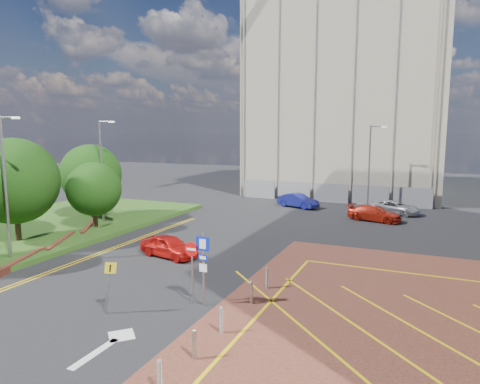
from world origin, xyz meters
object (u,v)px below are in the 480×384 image
Objects in this scene: lamp_left_far at (102,167)px; lamp_back at (370,164)px; tree_d at (91,175)px; car_red_left at (169,246)px; car_red_back at (374,213)px; tree_b at (15,181)px; sign_cluster at (199,261)px; warning_sign at (109,281)px; car_blue_back at (298,201)px; tree_c at (94,189)px; car_silver_back at (395,207)px; lamp_left_near at (6,182)px.

lamp_left_far is 24.46m from lamp_back.
tree_d reaches higher than car_red_left.
car_red_back is at bearing -78.56° from lamp_back.
tree_b is 7.10m from lamp_left_far.
lamp_back reaches higher than tree_b.
sign_cluster is 7.73m from car_red_left.
tree_b is 14.64m from warning_sign.
car_red_left is 0.92× the size of car_blue_back.
tree_b is 16.46m from sign_cluster.
tree_c is 25.86m from car_silver_back.
sign_cluster is 3.74m from warning_sign.
lamp_left_near is 9.72m from car_red_left.
car_blue_back reaches higher than car_red_left.
tree_b is 1.38× the size of tree_c.
tree_c is 15.81m from warning_sign.
lamp_back is 6.97m from car_red_back.
lamp_left_near is at bearing -78.69° from lamp_left_far.
car_blue_back reaches higher than car_silver_back.
lamp_back is 4.94m from car_silver_back.
car_silver_back is at bearing 33.70° from lamp_left_far.
lamp_left_far is 1.81× the size of car_red_back.
lamp_left_near is 1.81× the size of car_red_back.
car_red_back is at bearing 48.86° from lamp_left_near.
lamp_left_near is 1.94× the size of car_blue_back.
car_red_left is (10.64, 1.60, -3.59)m from tree_b.
tree_b is 5.49m from tree_c.
lamp_left_far is (-0.92, 2.00, 1.47)m from tree_c.
lamp_left_near reaches higher than warning_sign.
lamp_left_near is at bearing 161.32° from warning_sign.
sign_cluster is at bearing 179.26° from car_red_back.
lamp_left_near is 3.56× the size of warning_sign.
lamp_left_near is at bearing -122.40° from lamp_back.
car_silver_back is at bearing 51.61° from lamp_left_near.
tree_d is 2.70× the size of warning_sign.
lamp_back reaches higher than car_blue_back.
lamp_left_near reaches higher than car_red_left.
tree_c is 1.53× the size of sign_cluster.
car_silver_back is at bearing 38.55° from tree_c.
tree_d is at bearing 125.37° from car_red_back.
sign_cluster is (14.72, -11.02, -2.71)m from lamp_left_far.
tree_d is 19.36m from car_blue_back.
lamp_back is 27.38m from sign_cluster.
car_red_left is (-2.26, 7.92, -0.78)m from warning_sign.
tree_c is at bearing 143.65° from car_silver_back.
tree_c is at bearing 68.20° from tree_b.
tree_c is at bearing -65.29° from lamp_left_far.
sign_cluster is at bearing -125.03° from car_red_left.
car_blue_back is (14.14, 12.84, -3.19)m from tree_d.
lamp_left_far is at bearing 143.18° from sign_cluster.
car_red_left is 0.87× the size of car_silver_back.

